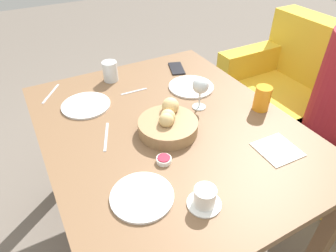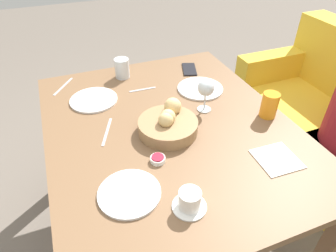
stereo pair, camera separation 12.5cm
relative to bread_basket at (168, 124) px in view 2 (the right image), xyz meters
name	(u,v)px [view 2 (the right image)]	position (x,y,z in m)	size (l,w,h in m)	color
ground_plane	(169,225)	(-0.04, 0.02, -0.78)	(10.00, 10.00, 0.00)	#6B6056
dining_table	(169,141)	(-0.04, 0.02, -0.13)	(1.28, 1.04, 0.75)	brown
bread_basket	(168,124)	(0.00, 0.00, 0.00)	(0.25, 0.25, 0.11)	#99754C
plate_near_left	(94,100)	(-0.35, -0.25, -0.03)	(0.23, 0.23, 0.01)	white
plate_near_right	(129,193)	(0.27, -0.25, -0.03)	(0.21, 0.21, 0.01)	white
plate_far_center	(200,88)	(-0.26, 0.28, -0.03)	(0.24, 0.24, 0.01)	white
juice_glass	(269,105)	(0.06, 0.46, 0.02)	(0.07, 0.07, 0.12)	orange
water_tumbler	(122,68)	(-0.54, -0.06, 0.02)	(0.08, 0.08, 0.11)	silver
wine_glass	(206,89)	(-0.09, 0.21, 0.07)	(0.08, 0.08, 0.16)	silver
coffee_cup	(190,201)	(0.39, -0.08, -0.01)	(0.11, 0.11, 0.07)	white
jam_bowl_berry	(158,159)	(0.16, -0.10, -0.03)	(0.06, 0.06, 0.02)	white
fork_silver	(63,86)	(-0.55, -0.38, -0.04)	(0.16, 0.12, 0.00)	#B7B7BC
knife_silver	(107,132)	(-0.09, -0.25, -0.04)	(0.18, 0.08, 0.00)	#B7B7BC
spoon_coffee	(143,90)	(-0.37, 0.00, -0.04)	(0.02, 0.14, 0.00)	#B7B7BC
napkin	(277,159)	(0.31, 0.32, -0.04)	(0.16, 0.16, 0.00)	silver
cell_phone	(189,69)	(-0.48, 0.32, -0.03)	(0.17, 0.12, 0.01)	black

